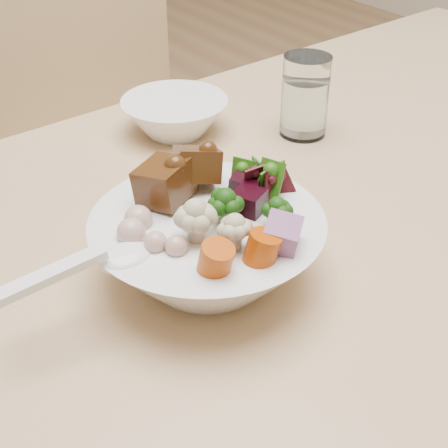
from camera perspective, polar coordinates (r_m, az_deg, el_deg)
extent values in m
cube|color=tan|center=(1.45, 2.43, -15.42)|extent=(5.00, 6.00, 0.01)
cube|color=tan|center=(0.97, 14.24, 5.54)|extent=(1.49, 0.91, 0.04)
cylinder|color=tan|center=(1.77, 17.36, 6.36)|extent=(0.05, 0.05, 0.63)
cube|color=tan|center=(1.37, -9.16, 5.77)|extent=(0.45, 0.45, 0.04)
cube|color=tan|center=(1.45, -13.36, 17.04)|extent=(0.43, 0.06, 0.47)
cylinder|color=tan|center=(1.32, -12.18, -8.73)|extent=(0.03, 0.03, 0.44)
cylinder|color=tan|center=(1.44, 1.27, -3.69)|extent=(0.03, 0.03, 0.44)
cylinder|color=tan|center=(1.60, -16.94, -0.93)|extent=(0.03, 0.03, 0.44)
cylinder|color=tan|center=(1.69, -5.37, 2.78)|extent=(0.03, 0.03, 0.44)
sphere|color=black|center=(0.64, 0.13, 1.06)|extent=(0.04, 0.04, 0.04)
sphere|color=#C1B092|center=(0.61, -2.61, -0.18)|extent=(0.05, 0.05, 0.05)
cube|color=black|center=(0.69, 1.99, 3.30)|extent=(0.04, 0.04, 0.03)
cube|color=#85507B|center=(0.61, 5.25, -1.20)|extent=(0.05, 0.06, 0.04)
cylinder|color=#C14305|center=(0.58, -0.79, -3.39)|extent=(0.04, 0.04, 0.03)
sphere|color=tan|center=(0.61, -6.30, -1.69)|extent=(0.03, 0.03, 0.03)
ellipsoid|color=white|center=(0.61, -9.02, -3.02)|extent=(0.06, 0.05, 0.02)
cube|color=white|center=(0.59, -15.52, -4.46)|extent=(0.11, 0.03, 0.03)
cylinder|color=white|center=(0.97, 7.42, 11.51)|extent=(0.07, 0.07, 0.12)
cylinder|color=white|center=(0.98, 7.35, 10.68)|extent=(0.06, 0.06, 0.08)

